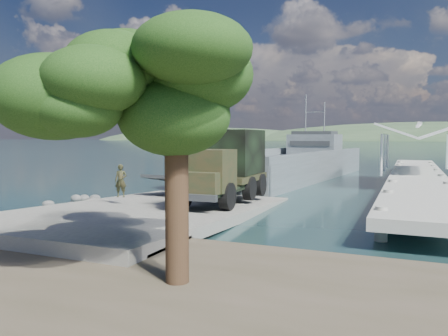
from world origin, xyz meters
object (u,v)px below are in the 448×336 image
military_truck (227,165)px  soldier (121,188)px  landing_craft (285,170)px  overhang_tree (167,82)px  pier (417,168)px

military_truck → soldier: size_ratio=4.97×
landing_craft → overhang_tree: size_ratio=4.46×
pier → overhang_tree: overhang_tree is taller
military_truck → overhang_tree: bearing=-75.9°
overhang_tree → landing_craft: bearing=99.7°
pier → landing_craft: (-12.16, 3.77, -0.78)m
military_truck → overhang_tree: size_ratio=1.16×
military_truck → landing_craft: bearing=93.6°
landing_craft → soldier: (-2.86, -23.31, 0.57)m
pier → soldier: 24.64m
pier → soldier: pier is taller
pier → landing_craft: landing_craft is taller
landing_craft → soldier: size_ratio=19.17×
landing_craft → soldier: bearing=-91.0°
landing_craft → military_truck: size_ratio=3.86×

